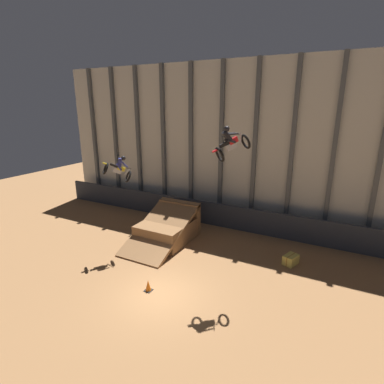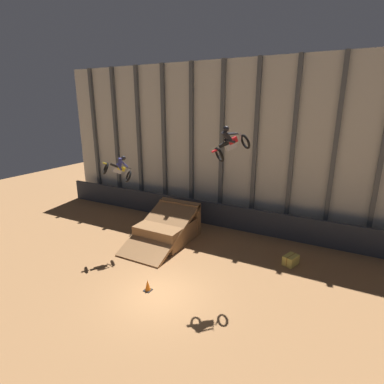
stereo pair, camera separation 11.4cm
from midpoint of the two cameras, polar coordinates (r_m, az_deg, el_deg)
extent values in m
plane|color=#996B42|center=(15.30, -6.28, -18.88)|extent=(60.00, 60.00, 0.00)
cube|color=beige|center=(22.23, 8.68, 8.70)|extent=(32.00, 0.12, 11.84)
cube|color=#4C5156|center=(29.66, -18.20, 9.96)|extent=(0.28, 0.28, 11.84)
cube|color=#4C5156|center=(27.91, -14.48, 9.90)|extent=(0.28, 0.28, 11.84)
cube|color=#4C5156|center=(26.30, -10.30, 9.79)|extent=(0.28, 0.28, 11.84)
cube|color=#4C5156|center=(24.83, -5.60, 9.60)|extent=(0.28, 0.28, 11.84)
cube|color=#4C5156|center=(23.55, -0.35, 9.31)|extent=(0.28, 0.28, 11.84)
cube|color=#4C5156|center=(22.49, 5.43, 8.90)|extent=(0.28, 0.28, 11.84)
cube|color=#4C5156|center=(21.66, 11.70, 8.36)|extent=(0.28, 0.28, 11.84)
cube|color=#4C5156|center=(21.12, 18.36, 7.67)|extent=(0.28, 0.28, 11.84)
cube|color=#4C5156|center=(20.86, 25.25, 6.85)|extent=(0.28, 0.28, 11.84)
cube|color=#4C5156|center=(20.92, 32.18, 5.92)|extent=(0.28, 0.28, 11.84)
cube|color=#2D333D|center=(22.20, 6.94, -4.69)|extent=(31.36, 0.20, 1.76)
cube|color=olive|center=(20.37, -4.83, -7.28)|extent=(3.05, 3.74, 1.32)
cube|color=olive|center=(21.48, -2.54, -4.69)|extent=(3.11, 0.50, 2.20)
cube|color=#996B42|center=(19.58, -6.12, -6.92)|extent=(3.11, 5.42, 2.38)
torus|color=black|center=(18.41, -12.23, 2.87)|extent=(0.82, 0.78, 0.71)
torus|color=black|center=(18.12, -16.29, 4.30)|extent=(0.82, 0.78, 0.71)
cube|color=#B7B7BC|center=(18.23, -14.25, 3.98)|extent=(0.52, 0.57, 0.47)
cube|color=yellow|center=(18.24, -13.53, 4.39)|extent=(0.48, 0.51, 0.40)
cube|color=black|center=(18.15, -14.68, 4.86)|extent=(0.48, 0.53, 0.35)
cube|color=yellow|center=(18.07, -16.30, 5.16)|extent=(0.33, 0.36, 0.21)
cylinder|color=#B7B7BC|center=(18.34, -12.47, 3.74)|extent=(0.33, 0.37, 0.42)
cylinder|color=black|center=(18.30, -12.31, 4.48)|extent=(0.65, 0.20, 0.04)
cube|color=navy|center=(18.16, -13.78, 5.47)|extent=(0.37, 0.36, 0.52)
sphere|color=black|center=(18.15, -13.12, 6.30)|extent=(0.42, 0.43, 0.35)
cylinder|color=navy|center=(18.32, -13.95, 4.72)|extent=(0.28, 0.30, 0.42)
cylinder|color=navy|center=(18.09, -13.84, 4.58)|extent=(0.28, 0.30, 0.42)
cylinder|color=navy|center=(18.37, -13.14, 5.36)|extent=(0.33, 0.38, 0.43)
cylinder|color=navy|center=(18.06, -12.97, 5.19)|extent=(0.33, 0.38, 0.43)
torus|color=black|center=(14.26, 9.95, 9.43)|extent=(0.79, 0.78, 0.72)
torus|color=black|center=(13.76, 5.07, 7.12)|extent=(0.79, 0.78, 0.72)
cube|color=#B7B7BC|center=(13.94, 7.22, 8.66)|extent=(0.53, 0.55, 0.46)
cube|color=red|center=(13.94, 7.56, 9.69)|extent=(0.49, 0.50, 0.39)
cube|color=black|center=(13.80, 6.12, 9.11)|extent=(0.50, 0.52, 0.32)
cube|color=red|center=(13.65, 4.35, 7.92)|extent=(0.35, 0.35, 0.19)
cylinder|color=#B7B7BC|center=(14.12, 9.05, 10.03)|extent=(0.08, 0.08, 0.55)
cylinder|color=black|center=(14.04, 8.62, 10.86)|extent=(0.30, 0.62, 0.04)
cube|color=black|center=(13.79, 6.46, 10.49)|extent=(0.52, 0.53, 0.50)
sphere|color=black|center=(13.75, 6.39, 11.88)|extent=(0.42, 0.43, 0.34)
cylinder|color=black|center=(13.99, 6.80, 9.67)|extent=(0.38, 0.39, 0.20)
cylinder|color=black|center=(13.78, 7.23, 9.55)|extent=(0.38, 0.39, 0.20)
cylinder|color=black|center=(14.02, 7.00, 11.02)|extent=(0.42, 0.43, 0.10)
cylinder|color=black|center=(13.73, 7.58, 10.89)|extent=(0.42, 0.43, 0.10)
cube|color=black|center=(15.64, -8.52, -18.03)|extent=(0.36, 0.36, 0.03)
cone|color=orange|center=(15.48, -8.56, -17.15)|extent=(0.28, 0.28, 0.55)
cube|color=#CCB751|center=(18.39, 18.11, -12.14)|extent=(0.87, 1.05, 0.56)
cube|color=#996623|center=(18.39, 18.11, -12.14)|extent=(0.35, 0.87, 0.57)
camera|label=1|loc=(0.06, -90.19, -0.05)|focal=28.00mm
camera|label=2|loc=(0.06, 89.81, 0.05)|focal=28.00mm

